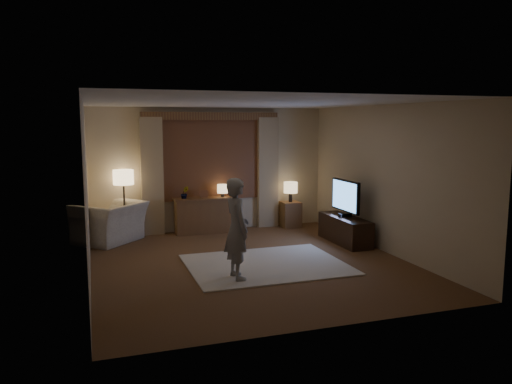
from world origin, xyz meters
name	(u,v)px	position (x,y,z in m)	size (l,w,h in m)	color
room	(242,179)	(0.00, 0.50, 1.33)	(5.04, 5.54, 2.64)	brown
rug	(266,264)	(0.20, -0.19, 0.01)	(2.50, 2.00, 0.02)	beige
sideboard	(204,216)	(-0.22, 2.50, 0.35)	(1.20, 0.40, 0.70)	brown
picture_frame	(204,195)	(-0.22, 2.50, 0.80)	(0.16, 0.02, 0.20)	brown
plant	(185,193)	(-0.62, 2.50, 0.85)	(0.17, 0.13, 0.30)	#999999
table_lamp_sideboard	(222,189)	(0.18, 2.50, 0.90)	(0.22, 0.22, 0.30)	black
floor_lamp	(123,181)	(-1.83, 2.50, 1.15)	(0.40, 0.40, 1.37)	black
armchair	(110,222)	(-2.12, 2.25, 0.38)	(1.18, 1.03, 0.77)	#EFE4C5
side_table	(290,214)	(1.71, 2.45, 0.28)	(0.40, 0.40, 0.56)	brown
table_lamp_side	(291,188)	(1.71, 2.45, 0.87)	(0.30, 0.30, 0.44)	black
tv_stand	(345,230)	(2.15, 0.78, 0.25)	(0.45, 1.40, 0.50)	black
tv	(346,197)	(2.15, 0.78, 0.89)	(0.24, 0.98, 0.71)	black
person	(237,228)	(-0.45, -0.74, 0.76)	(0.54, 0.36, 1.48)	gray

